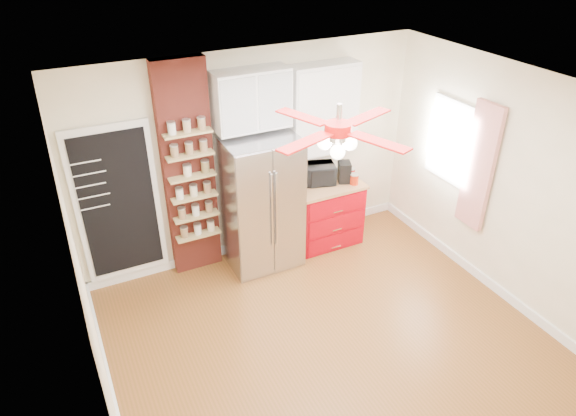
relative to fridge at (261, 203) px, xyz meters
name	(u,v)px	position (x,y,z in m)	size (l,w,h in m)	color
floor	(327,338)	(0.05, -1.63, -0.88)	(4.50, 4.50, 0.00)	brown
ceiling	(340,98)	(0.05, -1.63, 1.83)	(4.50, 4.50, 0.00)	white
wall_back	(252,156)	(0.05, 0.37, 0.48)	(4.50, 0.02, 2.70)	#FFF1CD
wall_front	(487,384)	(0.05, -3.63, 0.48)	(4.50, 0.02, 2.70)	#FFF1CD
wall_left	(88,303)	(-2.20, -1.63, 0.48)	(0.02, 4.00, 2.70)	#FFF1CD
wall_right	(505,186)	(2.30, -1.63, 0.48)	(0.02, 4.00, 2.70)	#FFF1CD
chalkboard	(118,204)	(-1.65, 0.33, 0.23)	(0.95, 0.05, 1.95)	white
brick_pillar	(189,172)	(-0.80, 0.29, 0.48)	(0.60, 0.16, 2.70)	maroon
fridge	(261,203)	(0.00, 0.00, 0.00)	(0.90, 0.70, 1.75)	#B1B2B6
upper_glass_cabinet	(251,99)	(0.00, 0.20, 1.27)	(0.90, 0.35, 0.70)	white
red_cabinet	(325,212)	(0.97, 0.05, -0.42)	(0.94, 0.64, 0.90)	#A4010E
upper_shelf_unit	(323,109)	(0.97, 0.22, 1.00)	(0.90, 0.30, 1.15)	white
window	(451,142)	(2.28, -0.73, 0.68)	(0.04, 0.75, 1.05)	white
curtain	(479,167)	(2.23, -1.28, 0.57)	(0.06, 0.40, 1.55)	red
ceiling_fan	(338,129)	(0.05, -1.63, 1.55)	(1.40, 1.40, 0.44)	silver
toaster_oven	(317,174)	(0.86, 0.13, 0.16)	(0.47, 0.32, 0.26)	black
coffee_maker	(344,172)	(1.21, 0.01, 0.16)	(0.16, 0.20, 0.28)	black
canister_left	(354,180)	(1.29, -0.13, 0.09)	(0.11, 0.11, 0.14)	#B02109
canister_right	(351,174)	(1.34, 0.04, 0.09)	(0.10, 0.10, 0.14)	#B50E0A
pantry_jar_oats	(187,170)	(-0.84, 0.17, 0.56)	(0.10, 0.10, 0.13)	beige
pantry_jar_beans	(205,167)	(-0.63, 0.16, 0.57)	(0.10, 0.10, 0.14)	olive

